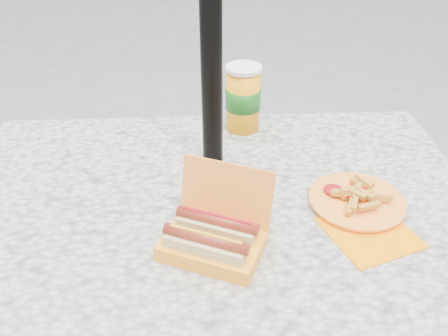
{
  "coord_description": "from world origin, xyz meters",
  "views": [
    {
      "loc": [
        -0.03,
        -0.86,
        1.4
      ],
      "look_at": [
        0.02,
        0.04,
        0.8
      ],
      "focal_mm": 38.0,
      "sensor_mm": 36.0,
      "label": 1
    }
  ],
  "objects_px": {
    "umbrella_pole": "(211,21)",
    "soda_cup": "(243,98)",
    "fries_plate": "(357,202)",
    "hotdog_box": "(213,237)"
  },
  "relations": [
    {
      "from": "umbrella_pole",
      "to": "soda_cup",
      "type": "distance_m",
      "value": 0.32
    },
    {
      "from": "umbrella_pole",
      "to": "hotdog_box",
      "type": "bearing_deg",
      "value": -91.81
    },
    {
      "from": "umbrella_pole",
      "to": "soda_cup",
      "type": "height_order",
      "value": "umbrella_pole"
    },
    {
      "from": "hotdog_box",
      "to": "fries_plate",
      "type": "relative_size",
      "value": 0.77
    },
    {
      "from": "umbrella_pole",
      "to": "hotdog_box",
      "type": "height_order",
      "value": "umbrella_pole"
    },
    {
      "from": "umbrella_pole",
      "to": "soda_cup",
      "type": "xyz_separation_m",
      "value": [
        0.09,
        0.16,
        -0.26
      ]
    },
    {
      "from": "umbrella_pole",
      "to": "hotdog_box",
      "type": "distance_m",
      "value": 0.46
    },
    {
      "from": "fries_plate",
      "to": "hotdog_box",
      "type": "bearing_deg",
      "value": -158.95
    },
    {
      "from": "umbrella_pole",
      "to": "fries_plate",
      "type": "height_order",
      "value": "umbrella_pole"
    },
    {
      "from": "umbrella_pole",
      "to": "fries_plate",
      "type": "xyz_separation_m",
      "value": [
        0.31,
        -0.21,
        -0.34
      ]
    }
  ]
}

